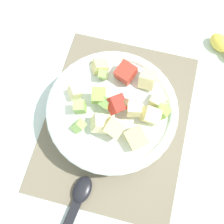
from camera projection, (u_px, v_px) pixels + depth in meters
ground_plane at (116, 121)px, 0.66m from camera, size 2.40×2.40×0.00m
placemat at (116, 121)px, 0.66m from camera, size 0.40×0.31×0.01m
salad_bowl at (113, 113)px, 0.62m from camera, size 0.27×0.27×0.11m
serving_spoon at (73, 213)px, 0.58m from camera, size 0.23×0.06×0.01m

